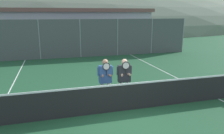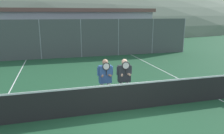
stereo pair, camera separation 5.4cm
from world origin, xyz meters
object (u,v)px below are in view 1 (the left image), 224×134
at_px(player_leftmost, 105,77).
at_px(car_center, 135,41).
at_px(car_left_of_center, 78,42).
at_px(car_far_left, 15,44).
at_px(player_center_left, 124,76).

relative_size(player_leftmost, car_center, 0.38).
bearing_deg(car_center, car_left_of_center, 178.55).
xyz_separation_m(car_far_left, car_center, (10.44, -0.37, -0.00)).
bearing_deg(player_center_left, player_leftmost, 177.27).
distance_m(car_far_left, car_center, 10.45).
height_order(player_leftmost, car_far_left, player_leftmost).
bearing_deg(car_far_left, car_left_of_center, -2.60).
distance_m(car_left_of_center, car_center, 5.29).
xyz_separation_m(player_center_left, car_center, (5.03, 11.59, -0.15)).
xyz_separation_m(player_leftmost, car_far_left, (-4.68, 11.93, -0.15)).
bearing_deg(player_leftmost, player_center_left, -2.73).
relative_size(player_center_left, car_left_of_center, 0.38).
height_order(car_left_of_center, car_center, car_left_of_center).
bearing_deg(player_center_left, car_center, 66.55).
xyz_separation_m(car_left_of_center, car_center, (5.29, -0.13, -0.06)).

